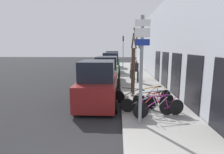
# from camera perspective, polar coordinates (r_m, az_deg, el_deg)

# --- Properties ---
(ground_plane) EXTENTS (80.00, 80.00, 0.00)m
(ground_plane) POSITION_cam_1_polar(r_m,az_deg,el_deg) (14.90, -1.12, -1.98)
(ground_plane) COLOR black
(sidewalk_curb) EXTENTS (3.20, 32.00, 0.15)m
(sidewalk_curb) POSITION_cam_1_polar(r_m,az_deg,el_deg) (17.70, 7.83, 0.04)
(sidewalk_curb) COLOR gray
(sidewalk_curb) RESTS_ON ground
(building_facade) EXTENTS (0.23, 32.00, 6.50)m
(building_facade) POSITION_cam_1_polar(r_m,az_deg,el_deg) (17.62, 13.86, 10.09)
(building_facade) COLOR #B2B7C1
(building_facade) RESTS_ON ground
(signpost) EXTENTS (0.53, 0.14, 3.94)m
(signpost) POSITION_cam_1_polar(r_m,az_deg,el_deg) (6.36, 9.53, 2.97)
(signpost) COLOR gray
(signpost) RESTS_ON sidewalk_curb
(bicycle_0) EXTENTS (2.22, 0.72, 0.94)m
(bicycle_0) POSITION_cam_1_polar(r_m,az_deg,el_deg) (7.57, 15.13, -9.61)
(bicycle_0) COLOR black
(bicycle_0) RESTS_ON sidewalk_curb
(bicycle_1) EXTENTS (2.28, 0.52, 0.86)m
(bicycle_1) POSITION_cam_1_polar(r_m,az_deg,el_deg) (7.81, 11.27, -9.05)
(bicycle_1) COLOR black
(bicycle_1) RESTS_ON sidewalk_curb
(bicycle_2) EXTENTS (1.76, 1.22, 0.85)m
(bicycle_2) POSITION_cam_1_polar(r_m,az_deg,el_deg) (8.21, 13.09, -8.23)
(bicycle_2) COLOR black
(bicycle_2) RESTS_ON sidewalk_curb
(bicycle_3) EXTENTS (2.05, 0.77, 0.84)m
(bicycle_3) POSITION_cam_1_polar(r_m,az_deg,el_deg) (8.61, 13.56, -7.43)
(bicycle_3) COLOR black
(bicycle_3) RESTS_ON sidewalk_curb
(bicycle_4) EXTENTS (2.05, 1.20, 0.90)m
(bicycle_4) POSITION_cam_1_polar(r_m,az_deg,el_deg) (8.72, 7.24, -6.87)
(bicycle_4) COLOR black
(bicycle_4) RESTS_ON sidewalk_curb
(bicycle_5) EXTENTS (2.09, 1.11, 0.94)m
(bicycle_5) POSITION_cam_1_polar(r_m,az_deg,el_deg) (9.03, 13.13, -6.37)
(bicycle_5) COLOR black
(bicycle_5) RESTS_ON sidewalk_curb
(parked_car_0) EXTENTS (2.10, 4.13, 2.33)m
(parked_car_0) POSITION_cam_1_polar(r_m,az_deg,el_deg) (9.22, -4.62, -2.65)
(parked_car_0) COLOR maroon
(parked_car_0) RESTS_ON ground
(parked_car_1) EXTENTS (2.08, 4.61, 2.27)m
(parked_car_1) POSITION_cam_1_polar(r_m,az_deg,el_deg) (14.49, -1.68, 1.78)
(parked_car_1) COLOR gray
(parked_car_1) RESTS_ON ground
(parked_car_2) EXTENTS (2.23, 4.38, 2.40)m
(parked_car_2) POSITION_cam_1_polar(r_m,az_deg,el_deg) (20.12, -0.51, 4.17)
(parked_car_2) COLOR #144728
(parked_car_2) RESTS_ON ground
(parked_car_3) EXTENTS (2.26, 4.63, 2.46)m
(parked_car_3) POSITION_cam_1_polar(r_m,az_deg,el_deg) (25.57, -0.02, 5.40)
(parked_car_3) COLOR #51565B
(parked_car_3) RESTS_ON ground
(pedestrian_near) EXTENTS (0.43, 0.36, 1.63)m
(pedestrian_near) POSITION_cam_1_polar(r_m,az_deg,el_deg) (16.19, 6.65, 2.81)
(pedestrian_near) COLOR #333338
(pedestrian_near) RESTS_ON sidewalk_curb
(pedestrian_far) EXTENTS (0.47, 0.40, 1.82)m
(pedestrian_far) POSITION_cam_1_polar(r_m,az_deg,el_deg) (14.59, 7.88, 2.46)
(pedestrian_far) COLOR #333338
(pedestrian_far) RESTS_ON sidewalk_curb
(street_tree) EXTENTS (0.39, 1.70, 3.95)m
(street_tree) POSITION_cam_1_polar(r_m,az_deg,el_deg) (10.15, 6.97, 3.52)
(street_tree) COLOR #4C3828
(street_tree) RESTS_ON sidewalk_curb
(traffic_light) EXTENTS (0.20, 0.30, 4.50)m
(traffic_light) POSITION_cam_1_polar(r_m,az_deg,el_deg) (25.10, 3.66, 9.70)
(traffic_light) COLOR gray
(traffic_light) RESTS_ON sidewalk_curb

